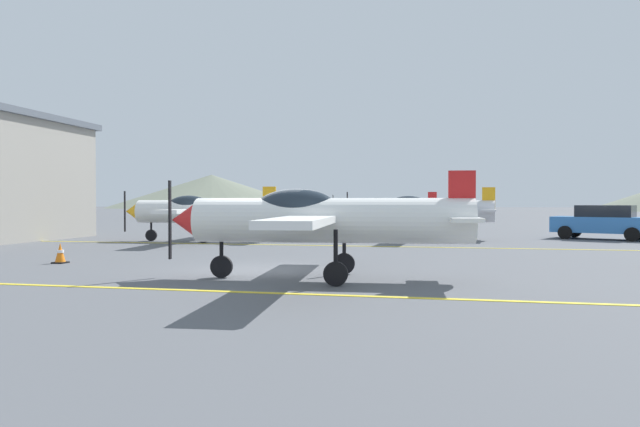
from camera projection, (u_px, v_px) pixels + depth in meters
ground_plane at (263, 271)px, 14.53m from camera, size 400.00×400.00×0.00m
apron_line_near at (212, 291)px, 11.28m from camera, size 80.00×0.16×0.01m
apron_line_far at (329, 246)px, 23.13m from camera, size 80.00×0.16×0.01m
airplane_near at (320, 219)px, 13.00m from camera, size 7.13×8.21×2.46m
airplane_mid at (201, 211)px, 25.72m from camera, size 7.15×8.21×2.46m
airplane_far at (420, 210)px, 27.33m from camera, size 7.14×8.21×2.46m
airplane_back at (385, 208)px, 38.83m from camera, size 7.12×8.20×2.46m
car_sedan at (603, 222)px, 27.10m from camera, size 4.66×3.47×1.62m
traffic_cone_front at (60, 253)px, 16.49m from camera, size 0.36×0.36×0.59m
hill_left at (212, 191)px, 182.48m from camera, size 65.20×65.20×10.58m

